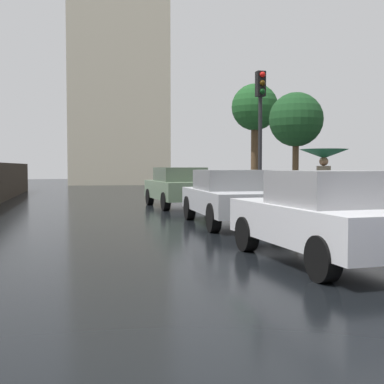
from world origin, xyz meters
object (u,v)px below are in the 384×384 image
at_px(pedestrian_with_umbrella_near, 324,163).
at_px(traffic_light, 261,115).
at_px(car_white_far_ahead, 326,216).
at_px(street_tree_mid, 255,109).
at_px(car_green_near_kerb, 178,187).
at_px(car_silver_behind_camera, 231,196).
at_px(street_tree_far, 296,120).

relative_size(pedestrian_with_umbrella_near, traffic_light, 0.42).
height_order(car_white_far_ahead, pedestrian_with_umbrella_near, pedestrian_with_umbrella_near).
bearing_deg(pedestrian_with_umbrella_near, street_tree_mid, -114.34).
bearing_deg(car_green_near_kerb, traffic_light, -69.47).
distance_m(car_white_far_ahead, street_tree_mid, 15.94).
height_order(car_green_near_kerb, traffic_light, traffic_light).
bearing_deg(car_silver_behind_camera, traffic_light, 52.32).
relative_size(car_green_near_kerb, pedestrian_with_umbrella_near, 2.34).
xyz_separation_m(car_silver_behind_camera, traffic_light, (1.51, 1.89, 2.34)).
relative_size(car_green_near_kerb, car_white_far_ahead, 1.06).
relative_size(car_green_near_kerb, street_tree_mid, 0.78).
bearing_deg(pedestrian_with_umbrella_near, traffic_light, -98.08).
bearing_deg(car_silver_behind_camera, street_tree_far, 52.48).
xyz_separation_m(traffic_light, street_tree_mid, (2.65, 7.84, 1.10)).
distance_m(car_white_far_ahead, pedestrian_with_umbrella_near, 4.16).
height_order(pedestrian_with_umbrella_near, street_tree_far, street_tree_far).
relative_size(car_white_far_ahead, car_silver_behind_camera, 0.93).
relative_size(car_white_far_ahead, traffic_light, 0.93).
xyz_separation_m(pedestrian_with_umbrella_near, street_tree_far, (2.43, 6.92, 1.67)).
relative_size(traffic_light, street_tree_mid, 0.79).
xyz_separation_m(car_white_far_ahead, street_tree_mid, (4.21, 14.98, 3.45)).
distance_m(street_tree_mid, street_tree_far, 4.53).
distance_m(car_green_near_kerb, traffic_light, 4.87).
height_order(car_green_near_kerb, street_tree_far, street_tree_far).
relative_size(traffic_light, street_tree_far, 0.98).
bearing_deg(car_white_far_ahead, car_silver_behind_camera, 85.42).
distance_m(car_green_near_kerb, pedestrian_with_umbrella_near, 7.73).
bearing_deg(pedestrian_with_umbrella_near, car_white_far_ahead, 50.66).
height_order(car_green_near_kerb, car_white_far_ahead, car_green_near_kerb).
bearing_deg(car_silver_behind_camera, car_white_far_ahead, -89.54).
bearing_deg(street_tree_far, street_tree_mid, 90.68).
height_order(car_green_near_kerb, street_tree_mid, street_tree_mid).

